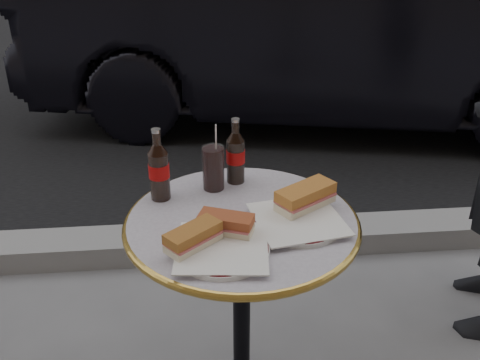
{
  "coord_description": "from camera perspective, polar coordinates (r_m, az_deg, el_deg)",
  "views": [
    {
      "loc": [
        -0.12,
        -1.19,
        1.47
      ],
      "look_at": [
        0.0,
        0.05,
        0.82
      ],
      "focal_mm": 40.0,
      "sensor_mm": 36.0,
      "label": 1
    }
  ],
  "objects": [
    {
      "name": "asphalt_road",
      "position": [
        6.36,
        -4.34,
        14.2
      ],
      "size": [
        40.0,
        8.0,
        0.0
      ],
      "primitive_type": "cube",
      "color": "black",
      "rests_on": "ground"
    },
    {
      "name": "curb",
      "position": [
        2.53,
        -1.83,
        -6.58
      ],
      "size": [
        40.0,
        0.2,
        0.12
      ],
      "primitive_type": "cube",
      "color": "gray",
      "rests_on": "ground"
    },
    {
      "name": "bistro_table",
      "position": [
        1.63,
        0.17,
        -15.13
      ],
      "size": [
        0.62,
        0.62,
        0.73
      ],
      "primitive_type": null,
      "color": "#BAB2C4",
      "rests_on": "ground"
    },
    {
      "name": "plate_left",
      "position": [
        1.27,
        -1.92,
        -7.49
      ],
      "size": [
        0.28,
        0.28,
        0.01
      ],
      "primitive_type": "cylinder",
      "rotation": [
        0.0,
        0.0,
        -0.27
      ],
      "color": "white",
      "rests_on": "bistro_table"
    },
    {
      "name": "plate_right",
      "position": [
        1.39,
        6.21,
        -4.46
      ],
      "size": [
        0.23,
        0.23,
        0.01
      ],
      "primitive_type": "cylinder",
      "rotation": [
        0.0,
        0.0,
        -0.0
      ],
      "color": "silver",
      "rests_on": "bistro_table"
    },
    {
      "name": "sandwich_left_a",
      "position": [
        1.27,
        -5.01,
        -6.2
      ],
      "size": [
        0.15,
        0.14,
        0.05
      ],
      "primitive_type": "cube",
      "rotation": [
        0.0,
        0.0,
        0.7
      ],
      "color": "#A36229",
      "rests_on": "plate_left"
    },
    {
      "name": "sandwich_left_b",
      "position": [
        1.31,
        -1.5,
        -4.76
      ],
      "size": [
        0.15,
        0.11,
        0.05
      ],
      "primitive_type": "cube",
      "rotation": [
        0.0,
        0.0,
        -0.37
      ],
      "color": "#9C4727",
      "rests_on": "plate_left"
    },
    {
      "name": "sandwich_right",
      "position": [
        1.43,
        6.99,
        -1.89
      ],
      "size": [
        0.18,
        0.15,
        0.06
      ],
      "primitive_type": "cube",
      "rotation": [
        0.0,
        0.0,
        0.58
      ],
      "color": "#B66E2E",
      "rests_on": "plate_right"
    },
    {
      "name": "cola_bottle_left",
      "position": [
        1.47,
        -8.69,
        1.65
      ],
      "size": [
        0.08,
        0.08,
        0.21
      ],
      "primitive_type": null,
      "rotation": [
        0.0,
        0.0,
        -0.4
      ],
      "color": "black",
      "rests_on": "bistro_table"
    },
    {
      "name": "cola_bottle_right",
      "position": [
        1.54,
        -0.48,
        3.14
      ],
      "size": [
        0.07,
        0.07,
        0.2
      ],
      "primitive_type": null,
      "rotation": [
        0.0,
        0.0,
        -0.2
      ],
      "color": "black",
      "rests_on": "bistro_table"
    },
    {
      "name": "cola_glass",
      "position": [
        1.52,
        -2.86,
        1.3
      ],
      "size": [
        0.08,
        0.08,
        0.13
      ],
      "primitive_type": "cylinder",
      "rotation": [
        0.0,
        0.0,
        -0.36
      ],
      "color": "black",
      "rests_on": "bistro_table"
    },
    {
      "name": "parked_car",
      "position": [
        4.0,
        9.44,
        15.97
      ],
      "size": [
        2.27,
        4.39,
        1.38
      ],
      "primitive_type": "imported",
      "rotation": [
        0.0,
        0.0,
        1.37
      ],
      "color": "black",
      "rests_on": "ground"
    }
  ]
}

